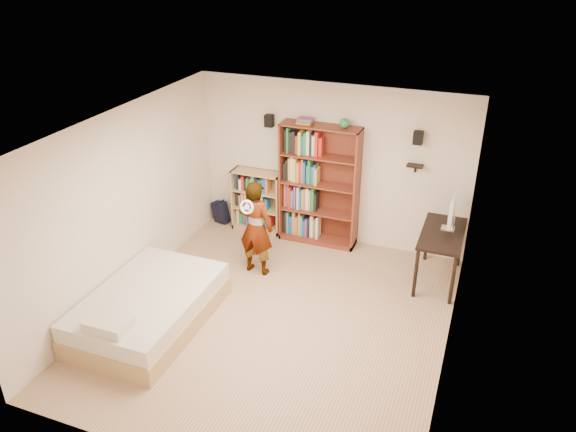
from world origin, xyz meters
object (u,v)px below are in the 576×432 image
(low_bookshelf, at_px, (257,201))
(computer_desk, at_px, (439,257))
(daybed, at_px, (149,304))
(person, at_px, (256,228))
(tall_bookshelf, at_px, (319,186))

(low_bookshelf, relative_size, computer_desk, 0.91)
(daybed, xyz_separation_m, person, (0.81, 1.72, 0.45))
(daybed, bearing_deg, person, 64.65)
(low_bookshelf, xyz_separation_m, daybed, (-0.27, -3.01, -0.24))
(low_bookshelf, bearing_deg, person, -67.21)
(tall_bookshelf, relative_size, low_bookshelf, 1.87)
(tall_bookshelf, xyz_separation_m, computer_desk, (2.07, -0.53, -0.61))
(tall_bookshelf, relative_size, daybed, 0.97)
(computer_desk, relative_size, daybed, 0.57)
(computer_desk, relative_size, person, 0.79)
(low_bookshelf, bearing_deg, daybed, -95.16)
(person, bearing_deg, low_bookshelf, -62.53)
(computer_desk, distance_m, daybed, 4.25)
(tall_bookshelf, height_order, daybed, tall_bookshelf)
(computer_desk, bearing_deg, person, -164.47)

